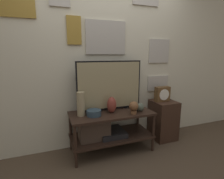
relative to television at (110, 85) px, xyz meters
name	(u,v)px	position (x,y,z in m)	size (l,w,h in m)	color
ground_plane	(119,161)	(-0.01, -0.41, -0.93)	(12.00, 12.00, 0.00)	#4C3D2D
wall_back	(104,55)	(-0.01, 0.19, 0.42)	(6.40, 0.08, 2.70)	beige
media_console	(105,128)	(-0.11, -0.11, -0.57)	(1.15, 0.51, 0.57)	black
television	(110,85)	(0.00, 0.00, 0.00)	(0.94, 0.05, 0.71)	black
vase_wide_bowl	(94,113)	(-0.28, -0.15, -0.32)	(0.19, 0.19, 0.08)	#2D4251
vase_urn_stoneware	(112,105)	(-0.02, -0.12, -0.25)	(0.13, 0.12, 0.22)	brown
vase_round_glass	(140,107)	(0.38, -0.20, -0.30)	(0.12, 0.12, 0.12)	#4C5647
vase_tall_ceramic	(81,104)	(-0.43, -0.10, -0.20)	(0.10, 0.10, 0.32)	tan
candle_jar	(132,102)	(0.41, 0.09, -0.31)	(0.08, 0.08, 0.10)	beige
decorative_bust	(134,107)	(0.25, -0.27, -0.26)	(0.12, 0.12, 0.17)	brown
side_table	(163,120)	(0.91, -0.05, -0.62)	(0.36, 0.38, 0.63)	#382319
mantel_clock	(162,94)	(0.87, -0.03, -0.19)	(0.24, 0.11, 0.23)	brown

